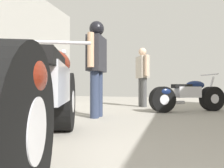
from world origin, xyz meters
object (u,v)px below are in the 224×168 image
at_px(motorcycle_maroon_cruiser, 47,97).
at_px(mechanic_in_blue, 142,73).
at_px(motorcycle_black_naked, 186,96).
at_px(mechanic_with_helmet, 97,60).

distance_m(motorcycle_maroon_cruiser, mechanic_in_blue, 3.95).
xyz_separation_m(motorcycle_black_naked, mechanic_in_blue, (-1.06, 0.77, 0.56)).
height_order(mechanic_in_blue, mechanic_with_helmet, mechanic_with_helmet).
height_order(motorcycle_maroon_cruiser, mechanic_in_blue, mechanic_in_blue).
height_order(motorcycle_black_naked, mechanic_with_helmet, mechanic_with_helmet).
bearing_deg(motorcycle_black_naked, mechanic_with_helmet, -139.84).
distance_m(motorcycle_black_naked, mechanic_with_helmet, 2.14).
bearing_deg(mechanic_in_blue, mechanic_with_helmet, -103.52).
bearing_deg(mechanic_in_blue, motorcycle_black_naked, -36.00).
xyz_separation_m(motorcycle_maroon_cruiser, mechanic_with_helmet, (-0.33, 1.84, 0.57)).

